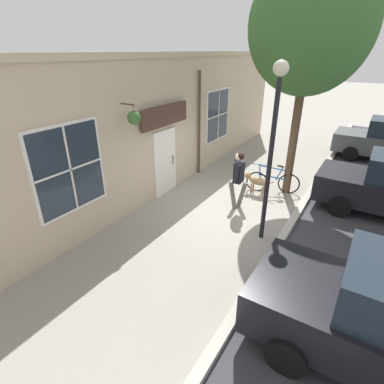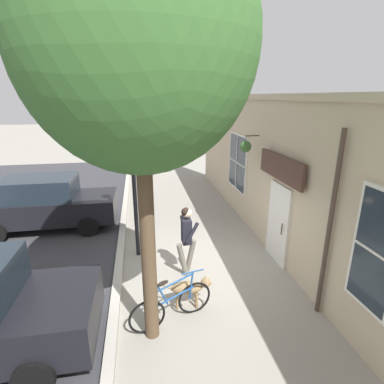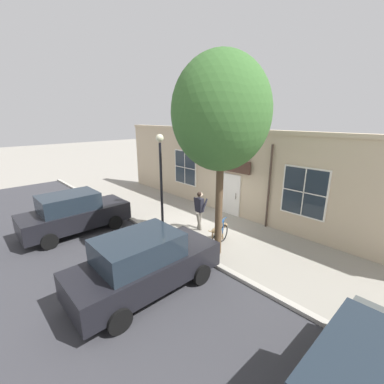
{
  "view_description": "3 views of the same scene",
  "coord_description": "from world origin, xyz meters",
  "px_view_note": "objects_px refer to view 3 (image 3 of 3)",
  "views": [
    {
      "loc": [
        3.39,
        -7.43,
        4.33
      ],
      "look_at": [
        -0.32,
        -1.44,
        0.98
      ],
      "focal_mm": 28.0,
      "sensor_mm": 36.0,
      "label": 1
    },
    {
      "loc": [
        1.33,
        6.58,
        4.23
      ],
      "look_at": [
        -0.18,
        -1.91,
        1.46
      ],
      "focal_mm": 28.0,
      "sensor_mm": 36.0,
      "label": 2
    },
    {
      "loc": [
        7.76,
        7.57,
        4.82
      ],
      "look_at": [
        0.13,
        -0.57,
        1.55
      ],
      "focal_mm": 24.0,
      "sensor_mm": 36.0,
      "label": 3
    }
  ],
  "objects_px": {
    "street_tree_by_curb": "(222,116)",
    "parked_car_mid_block": "(144,263)",
    "street_lamp": "(161,168)",
    "leaning_bicycle": "(219,237)",
    "dog_on_leash": "(219,229)",
    "parked_car_nearest_curb": "(74,213)",
    "pedestrian_walking": "(200,207)"
  },
  "relations": [
    {
      "from": "pedestrian_walking",
      "to": "parked_car_mid_block",
      "type": "height_order",
      "value": "parked_car_mid_block"
    },
    {
      "from": "leaning_bicycle",
      "to": "dog_on_leash",
      "type": "bearing_deg",
      "value": -137.24
    },
    {
      "from": "leaning_bicycle",
      "to": "parked_car_nearest_curb",
      "type": "bearing_deg",
      "value": -55.16
    },
    {
      "from": "street_tree_by_curb",
      "to": "parked_car_nearest_curb",
      "type": "bearing_deg",
      "value": -59.43
    },
    {
      "from": "leaning_bicycle",
      "to": "parked_car_mid_block",
      "type": "distance_m",
      "value": 3.59
    },
    {
      "from": "dog_on_leash",
      "to": "street_lamp",
      "type": "bearing_deg",
      "value": -65.98
    },
    {
      "from": "parked_car_mid_block",
      "to": "street_lamp",
      "type": "xyz_separation_m",
      "value": [
        -2.9,
        -3.04,
        1.9
      ]
    },
    {
      "from": "dog_on_leash",
      "to": "street_tree_by_curb",
      "type": "distance_m",
      "value": 4.52
    },
    {
      "from": "street_tree_by_curb",
      "to": "leaning_bicycle",
      "type": "height_order",
      "value": "street_tree_by_curb"
    },
    {
      "from": "leaning_bicycle",
      "to": "street_tree_by_curb",
      "type": "bearing_deg",
      "value": 35.63
    },
    {
      "from": "leaning_bicycle",
      "to": "parked_car_nearest_curb",
      "type": "height_order",
      "value": "parked_car_nearest_curb"
    },
    {
      "from": "parked_car_mid_block",
      "to": "street_lamp",
      "type": "height_order",
      "value": "street_lamp"
    },
    {
      "from": "parked_car_nearest_curb",
      "to": "parked_car_mid_block",
      "type": "relative_size",
      "value": 1.0
    },
    {
      "from": "street_tree_by_curb",
      "to": "leaning_bicycle",
      "type": "bearing_deg",
      "value": -144.37
    },
    {
      "from": "street_lamp",
      "to": "dog_on_leash",
      "type": "bearing_deg",
      "value": 114.02
    },
    {
      "from": "pedestrian_walking",
      "to": "dog_on_leash",
      "type": "distance_m",
      "value": 1.4
    },
    {
      "from": "street_tree_by_curb",
      "to": "street_lamp",
      "type": "relative_size",
      "value": 1.63
    },
    {
      "from": "dog_on_leash",
      "to": "street_tree_by_curb",
      "type": "relative_size",
      "value": 0.16
    },
    {
      "from": "pedestrian_walking",
      "to": "parked_car_mid_block",
      "type": "xyz_separation_m",
      "value": [
        4.09,
        1.92,
        -0.17
      ]
    },
    {
      "from": "dog_on_leash",
      "to": "parked_car_mid_block",
      "type": "height_order",
      "value": "parked_car_mid_block"
    },
    {
      "from": "dog_on_leash",
      "to": "street_lamp",
      "type": "xyz_separation_m",
      "value": [
        1.06,
        -2.38,
        2.33
      ]
    },
    {
      "from": "parked_car_nearest_curb",
      "to": "street_tree_by_curb",
      "type": "bearing_deg",
      "value": 120.57
    },
    {
      "from": "dog_on_leash",
      "to": "parked_car_nearest_curb",
      "type": "distance_m",
      "value": 6.2
    },
    {
      "from": "dog_on_leash",
      "to": "leaning_bicycle",
      "type": "xyz_separation_m",
      "value": [
        0.42,
        0.39,
        -0.07
      ]
    },
    {
      "from": "parked_car_mid_block",
      "to": "street_tree_by_curb",
      "type": "bearing_deg",
      "value": -179.88
    },
    {
      "from": "dog_on_leash",
      "to": "leaning_bicycle",
      "type": "height_order",
      "value": "leaning_bicycle"
    },
    {
      "from": "pedestrian_walking",
      "to": "leaning_bicycle",
      "type": "relative_size",
      "value": 1.05
    },
    {
      "from": "pedestrian_walking",
      "to": "dog_on_leash",
      "type": "height_order",
      "value": "pedestrian_walking"
    },
    {
      "from": "street_tree_by_curb",
      "to": "parked_car_nearest_curb",
      "type": "xyz_separation_m",
      "value": [
        3.19,
        -5.39,
        -3.97
      ]
    },
    {
      "from": "parked_car_mid_block",
      "to": "street_lamp",
      "type": "distance_m",
      "value": 4.61
    },
    {
      "from": "street_lamp",
      "to": "street_tree_by_curb",
      "type": "bearing_deg",
      "value": 94.93
    },
    {
      "from": "street_tree_by_curb",
      "to": "parked_car_mid_block",
      "type": "relative_size",
      "value": 1.58
    }
  ]
}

